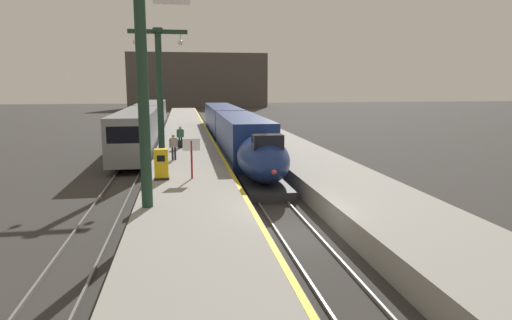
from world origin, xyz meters
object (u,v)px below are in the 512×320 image
station_column_mid (159,79)px  ticket_machine_yellow (161,165)px  regional_train_adjacent (146,122)px  departure_info_board (191,150)px  station_column_near (143,54)px  passenger_near_edge (180,135)px  highspeed_train_main (233,130)px  passenger_mid_platform (174,145)px  rolling_suitcase (180,144)px

station_column_mid → ticket_machine_yellow: station_column_mid is taller
regional_train_adjacent → departure_info_board: (4.11, -24.37, 0.43)m
departure_info_board → ticket_machine_yellow: bearing=177.7°
regional_train_adjacent → station_column_mid: station_column_mid is taller
station_column_near → station_column_mid: bearing=90.2°
passenger_near_edge → departure_info_board: bearing=-87.1°
highspeed_train_main → departure_info_board: (-3.99, -16.33, 0.63)m
station_column_near → departure_info_board: size_ratio=4.70×
passenger_mid_platform → departure_info_board: bearing=-80.5°
rolling_suitcase → passenger_mid_platform: bearing=-94.1°
regional_train_adjacent → station_column_mid: (2.20, -15.62, 4.18)m
passenger_near_edge → rolling_suitcase: bearing=94.6°
station_column_mid → passenger_mid_platform: station_column_mid is taller
regional_train_adjacent → passenger_near_edge: regional_train_adjacent is taller
highspeed_train_main → passenger_mid_platform: size_ratio=22.43×
highspeed_train_main → station_column_near: (-5.85, -21.66, 5.17)m
station_column_mid → departure_info_board: bearing=-77.7°
highspeed_train_main → regional_train_adjacent: size_ratio=1.04×
station_column_mid → ticket_machine_yellow: bearing=-87.7°
station_column_near → station_column_mid: (-0.05, 14.08, -0.79)m
departure_info_board → passenger_mid_platform: bearing=99.5°
station_column_mid → departure_info_board: station_column_mid is taller
highspeed_train_main → departure_info_board: 16.82m
station_column_mid → passenger_mid_platform: bearing=-71.0°
station_column_mid → passenger_near_edge: bearing=67.9°
station_column_mid → rolling_suitcase: (1.30, 3.25, -4.96)m
station_column_near → rolling_suitcase: station_column_near is taller
regional_train_adjacent → station_column_mid: bearing=-82.0°
highspeed_train_main → passenger_near_edge: (-4.60, -4.37, 0.11)m
passenger_near_edge → departure_info_board: size_ratio=0.80×
regional_train_adjacent → highspeed_train_main: bearing=-44.8°
station_column_near → departure_info_board: bearing=70.7°
station_column_mid → rolling_suitcase: size_ratio=8.85×
station_column_near → passenger_mid_platform: bearing=85.9°
rolling_suitcase → station_column_mid: bearing=-111.8°
station_column_near → rolling_suitcase: size_ratio=10.15×
highspeed_train_main → departure_info_board: bearing=-103.7°
regional_train_adjacent → departure_info_board: 24.72m
regional_train_adjacent → departure_info_board: regional_train_adjacent is taller
regional_train_adjacent → rolling_suitcase: size_ratio=37.27×
regional_train_adjacent → passenger_near_edge: (3.50, -12.41, -0.09)m
passenger_mid_platform → departure_info_board: departure_info_board is taller
passenger_near_edge → ticket_machine_yellow: size_ratio=1.06×
ticket_machine_yellow → departure_info_board: departure_info_board is taller
station_column_near → passenger_near_edge: station_column_near is taller
station_column_near → departure_info_board: station_column_near is taller
ticket_machine_yellow → regional_train_adjacent: bearing=96.0°
departure_info_board → passenger_near_edge: bearing=92.9°
rolling_suitcase → departure_info_board: 12.08m
highspeed_train_main → station_column_mid: station_column_mid is taller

